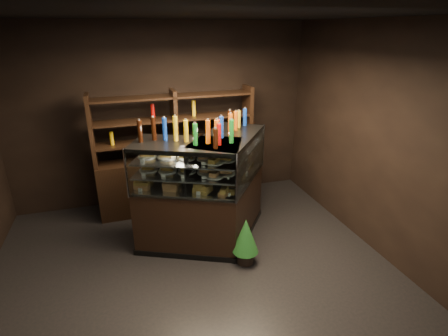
{
  "coord_description": "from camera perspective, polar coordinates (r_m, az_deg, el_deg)",
  "views": [
    {
      "loc": [
        -0.72,
        -3.33,
        2.88
      ],
      "look_at": [
        0.54,
        0.75,
        1.16
      ],
      "focal_mm": 28.0,
      "sensor_mm": 36.0,
      "label": 1
    }
  ],
  "objects": [
    {
      "name": "ground",
      "position": [
        4.46,
        -4.03,
        -18.33
      ],
      "size": [
        5.0,
        5.0,
        0.0
      ],
      "primitive_type": "plane",
      "color": "black",
      "rests_on": "ground"
    },
    {
      "name": "room_shell",
      "position": [
        3.53,
        -4.86,
        6.48
      ],
      "size": [
        5.02,
        5.02,
        3.01
      ],
      "color": "black",
      "rests_on": "ground"
    },
    {
      "name": "display_case",
      "position": [
        4.99,
        -2.51,
        -6.45
      ],
      "size": [
        2.1,
        1.55,
        1.53
      ],
      "rotation": [
        0.0,
        0.0,
        0.25
      ],
      "color": "black",
      "rests_on": "ground"
    },
    {
      "name": "food_display",
      "position": [
        4.7,
        -2.63,
        0.83
      ],
      "size": [
        1.71,
        1.12,
        0.47
      ],
      "color": "gold",
      "rests_on": "display_case"
    },
    {
      "name": "bottles_top",
      "position": [
        4.55,
        -2.76,
        6.48
      ],
      "size": [
        1.53,
        0.98,
        0.3
      ],
      "color": "black",
      "rests_on": "display_case"
    },
    {
      "name": "potted_conifer",
      "position": [
        4.56,
        3.57,
        -10.85
      ],
      "size": [
        0.34,
        0.34,
        0.73
      ],
      "rotation": [
        0.0,
        0.0,
        0.14
      ],
      "color": "black",
      "rests_on": "ground"
    },
    {
      "name": "back_shelving",
      "position": [
        5.9,
        -7.66,
        -0.97
      ],
      "size": [
        2.56,
        0.48,
        2.0
      ],
      "rotation": [
        0.0,
        0.0,
        0.02
      ],
      "color": "black",
      "rests_on": "ground"
    }
  ]
}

